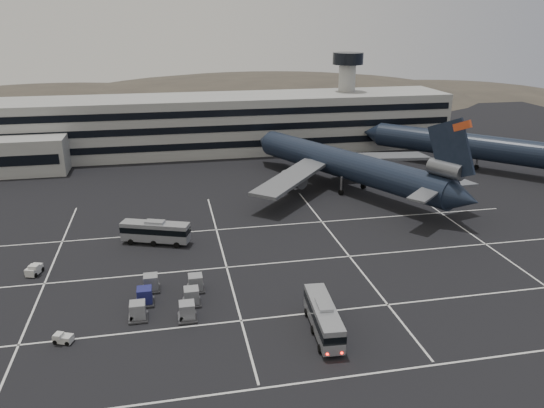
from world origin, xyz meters
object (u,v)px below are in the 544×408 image
Objects in this scene: trijet_main at (348,165)px; tug_a at (34,270)px; bus_near at (323,317)px; uld_cluster at (168,296)px; bus_far at (156,231)px.

tug_a is at bearing 179.55° from trijet_main.
bus_near is 40.44m from tug_a.
uld_cluster is (-16.68, 9.67, -0.98)m from bus_near.
trijet_main is 52.62m from uld_cluster.
tug_a is (-34.41, 21.20, -1.30)m from bus_near.
tug_a is at bearing 146.96° from uld_cluster.
trijet_main is 42.28m from bus_far.
tug_a is at bearing 134.89° from bus_far.
bus_far is at bearing -179.60° from trijet_main.
bus_far is 3.83× the size of tug_a.
bus_near is at bearing -138.79° from trijet_main.
trijet_main reaches higher than bus_near.
trijet_main is 5.10× the size of bus_near.
uld_cluster is (1.51, -18.88, -1.00)m from bus_far.
trijet_main is 60.12m from tug_a.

